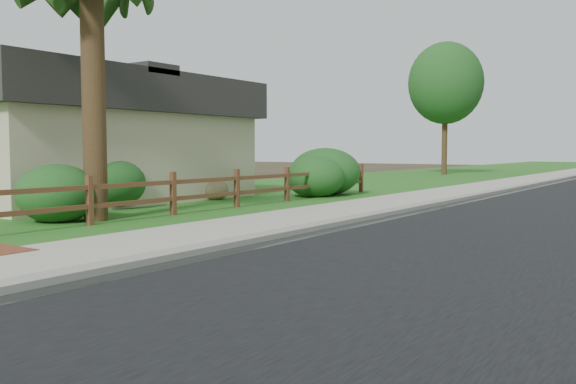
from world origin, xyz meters
The scene contains 12 objects.
ground centered at (0.00, 0.00, 0.00)m, with size 120.00×120.00×0.00m, color #31261B.
sidewalk centered at (-0.90, 35.00, 0.05)m, with size 2.20×90.00×0.10m, color #A59C8F.
grass_strip centered at (-2.80, 35.00, 0.03)m, with size 1.60×90.00×0.06m, color #175118.
lawn_near centered at (-8.00, 35.00, 0.02)m, with size 9.00×90.00×0.04m, color #175118.
ranch_fence centered at (-3.60, 6.40, 0.62)m, with size 0.12×16.92×1.10m.
house centered at (-11.00, 7.00, 2.08)m, with size 10.60×9.60×4.05m.
boulder centered at (-6.00, 9.36, 0.35)m, with size 1.04×0.78×0.69m, color brown.
shrub_a centered at (-4.88, 2.92, 0.66)m, with size 1.76×1.76×1.32m, color #1C4719.
shrub_b centered at (-6.50, 5.61, 0.71)m, with size 2.04×2.04×1.43m, color #1C4719.
shrub_c centered at (-3.90, 12.08, 0.71)m, with size 1.97×1.97×1.42m, color #1C4719.
shrub_d centered at (-4.17, 13.18, 0.85)m, with size 2.48×2.48×1.69m, color #1C4719.
tree_mid_left centered at (-7.00, 32.52, 5.82)m, with size 4.71×4.71×8.43m.
Camera 1 is at (6.97, -5.21, 1.63)m, focal length 38.00 mm.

